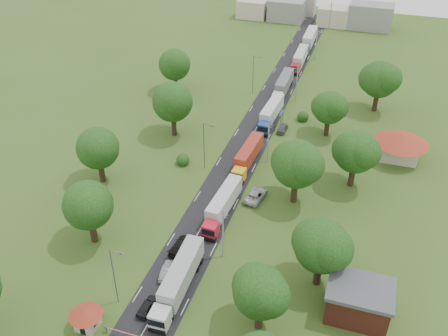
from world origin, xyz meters
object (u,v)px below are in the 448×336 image
at_px(boom_barrier, 128,334).
at_px(info_sign, 282,116).
at_px(car_lane_front, 148,306).
at_px(guard_booth, 86,316).
at_px(car_lane_mid, 168,271).
at_px(truck_0, 179,280).

distance_m(boom_barrier, info_sign, 60.39).
bearing_deg(car_lane_front, info_sign, -92.18).
bearing_deg(guard_booth, boom_barrier, 0.01).
xyz_separation_m(info_sign, car_lane_front, (-6.20, -55.00, -2.29)).
height_order(boom_barrier, guard_booth, guard_booth).
bearing_deg(car_lane_mid, car_lane_front, 82.42).
height_order(guard_booth, truck_0, truck_0).
height_order(boom_barrier, truck_0, truck_0).
xyz_separation_m(info_sign, truck_0, (-3.38, -50.47, -0.77)).
xyz_separation_m(boom_barrier, info_sign, (6.56, 60.00, 2.11)).
bearing_deg(car_lane_front, truck_0, -117.68).
bearing_deg(guard_booth, truck_0, 46.57).
relative_size(info_sign, car_lane_mid, 0.91).
xyz_separation_m(guard_booth, car_lane_front, (6.20, 5.00, -1.45)).
relative_size(boom_barrier, info_sign, 2.25).
xyz_separation_m(truck_0, car_lane_front, (-2.82, -4.53, -1.52)).
bearing_deg(car_lane_mid, boom_barrier, 80.70).
height_order(info_sign, car_lane_front, info_sign).
distance_m(guard_booth, car_lane_front, 8.10).
relative_size(boom_barrier, car_lane_mid, 2.04).
relative_size(guard_booth, truck_0, 0.29).
height_order(boom_barrier, car_lane_front, car_lane_front).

